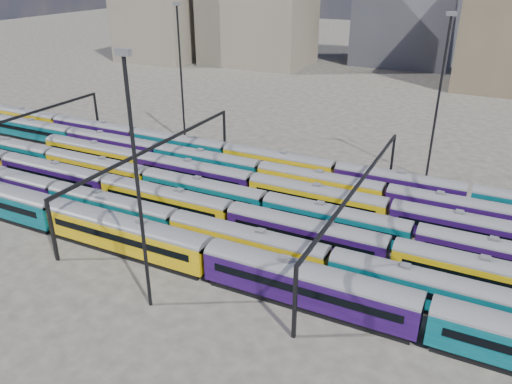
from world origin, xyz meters
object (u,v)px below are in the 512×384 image
at_px(rake_2, 165,198).
at_px(mast_2, 137,180).
at_px(rake_1, 330,261).
at_px(rake_0, 209,254).

height_order(rake_2, mast_2, mast_2).
distance_m(rake_1, rake_2, 25.66).
distance_m(rake_0, rake_2, 16.47).
height_order(rake_0, rake_1, rake_0).
bearing_deg(rake_1, rake_0, -157.51).
xyz_separation_m(rake_0, mast_2, (-2.92, -7.00, 11.01)).
relative_size(rake_1, mast_2, 4.69).
bearing_deg(rake_2, rake_1, -11.24).
relative_size(rake_0, rake_1, 1.14).
distance_m(rake_0, mast_2, 13.37).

